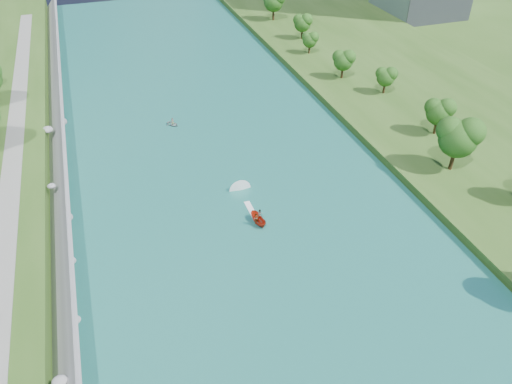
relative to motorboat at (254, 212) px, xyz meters
name	(u,v)px	position (x,y,z in m)	size (l,w,h in m)	color
ground	(281,291)	(-1.67, -15.59, -0.69)	(260.00, 260.00, 0.00)	#2D5119
river_water	(235,201)	(-1.67, 4.41, -0.64)	(55.00, 240.00, 0.10)	#196259
berm_east	(494,144)	(47.83, 4.41, 0.06)	(44.00, 240.00, 1.50)	#2D5119
riprap_bank	(60,228)	(-27.51, 4.16, 1.10)	(4.03, 236.00, 4.05)	slate
riverside_path	(6,227)	(-34.17, 4.41, 2.86)	(3.00, 200.00, 0.10)	gray
trees_east	(403,101)	(34.95, 16.17, 5.42)	(15.78, 143.84, 11.10)	#1E5015
motorboat	(254,212)	(0.00, 0.00, 0.00)	(3.60, 18.70, 2.07)	red
raft	(173,124)	(-6.09, 31.84, -0.26)	(3.13, 3.32, 1.49)	gray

